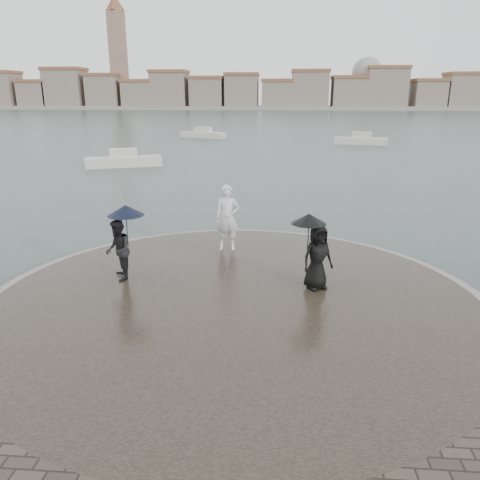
{
  "coord_description": "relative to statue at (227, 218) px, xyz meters",
  "views": [
    {
      "loc": [
        0.96,
        -7.02,
        5.16
      ],
      "look_at": [
        0.0,
        4.8,
        1.45
      ],
      "focal_mm": 35.0,
      "sensor_mm": 36.0,
      "label": 1
    }
  ],
  "objects": [
    {
      "name": "quay_tip",
      "position": [
        0.6,
        -3.75,
        -1.22
      ],
      "size": [
        11.9,
        11.9,
        0.36
      ],
      "primitive_type": "cylinder",
      "color": "#2D261E",
      "rests_on": "ground"
    },
    {
      "name": "ground",
      "position": [
        0.6,
        -7.25,
        -1.41
      ],
      "size": [
        400.0,
        400.0,
        0.0
      ],
      "primitive_type": "plane",
      "color": "#2B3835",
      "rests_on": "ground"
    },
    {
      "name": "boats",
      "position": [
        -2.42,
        33.69,
        -1.03
      ],
      "size": [
        25.98,
        27.29,
        1.5
      ],
      "color": "beige",
      "rests_on": "ground"
    },
    {
      "name": "far_skyline",
      "position": [
        -5.69,
        153.45,
        4.21
      ],
      "size": [
        260.0,
        20.0,
        37.0
      ],
      "color": "gray",
      "rests_on": "ground"
    },
    {
      "name": "visitor_left",
      "position": [
        -2.57,
        -2.76,
        0.05
      ],
      "size": [
        1.19,
        1.08,
        2.04
      ],
      "color": "black",
      "rests_on": "quay_tip"
    },
    {
      "name": "kerb_ring",
      "position": [
        0.6,
        -3.75,
        -1.25
      ],
      "size": [
        12.5,
        12.5,
        0.32
      ],
      "primitive_type": "cylinder",
      "color": "gray",
      "rests_on": "ground"
    },
    {
      "name": "statue",
      "position": [
        0.0,
        0.0,
        0.0
      ],
      "size": [
        0.78,
        0.53,
        2.09
      ],
      "primitive_type": "imported",
      "rotation": [
        0.0,
        0.0,
        0.04
      ],
      "color": "silver",
      "rests_on": "quay_tip"
    },
    {
      "name": "visitor_right",
      "position": [
        2.56,
        -2.94,
        0.02
      ],
      "size": [
        1.2,
        0.99,
        1.95
      ],
      "color": "black",
      "rests_on": "quay_tip"
    }
  ]
}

